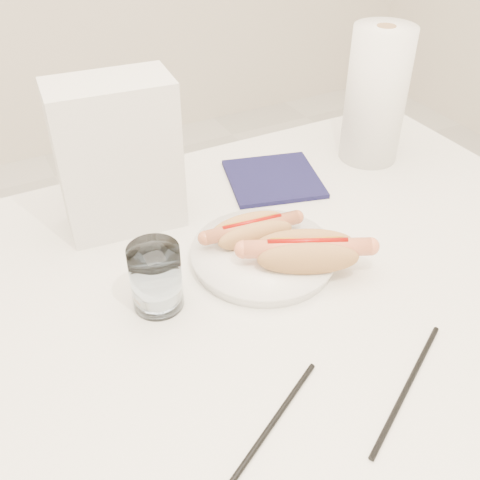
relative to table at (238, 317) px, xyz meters
name	(u,v)px	position (x,y,z in m)	size (l,w,h in m)	color
table	(238,317)	(0.00, 0.00, 0.00)	(1.20, 0.80, 0.75)	white
plate	(263,256)	(0.06, 0.03, 0.07)	(0.21, 0.21, 0.02)	white
hotdog_left	(252,231)	(0.06, 0.07, 0.10)	(0.15, 0.07, 0.04)	tan
hotdog_right	(307,252)	(0.10, -0.02, 0.10)	(0.17, 0.13, 0.05)	#B98148
water_glass	(156,278)	(-0.11, 0.02, 0.11)	(0.07, 0.07, 0.10)	white
chopstick_near	(267,431)	(-0.08, -0.23, 0.06)	(0.01, 0.01, 0.22)	black
chopstick_far	(407,387)	(0.09, -0.25, 0.06)	(0.01, 0.01, 0.22)	black
napkin_box	(118,157)	(-0.09, 0.23, 0.18)	(0.18, 0.10, 0.24)	silver
navy_napkin	(273,179)	(0.19, 0.23, 0.06)	(0.16, 0.16, 0.01)	#111136
paper_towel_roll	(376,96)	(0.40, 0.22, 0.19)	(0.11, 0.11, 0.25)	white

